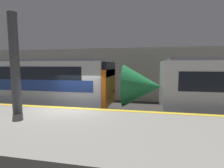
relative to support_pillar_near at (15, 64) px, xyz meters
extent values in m
plane|color=#33302D|center=(1.74, 1.40, -3.10)|extent=(120.00, 120.00, 0.00)
cube|color=gray|center=(1.74, -0.87, -2.59)|extent=(40.00, 4.54, 1.03)
cube|color=gold|center=(1.74, 1.25, -2.07)|extent=(40.00, 0.30, 0.01)
cube|color=#B2AD9E|center=(1.74, 8.50, -0.85)|extent=(50.00, 0.15, 4.50)
cylinder|color=#47474C|center=(0.00, 0.00, 0.00)|extent=(0.37, 0.37, 4.14)
cone|color=#238447|center=(5.07, 4.09, -1.28)|extent=(2.20, 2.54, 2.54)
sphere|color=#F2EFCC|center=(4.12, 4.09, -1.68)|extent=(0.20, 0.20, 0.20)
cube|color=orange|center=(3.08, 4.09, -1.36)|extent=(0.25, 2.92, 2.14)
cube|color=black|center=(3.08, 4.09, -0.29)|extent=(0.25, 2.62, 0.86)
sphere|color=#EA4C42|center=(3.24, 3.42, -1.73)|extent=(0.18, 0.18, 0.18)
sphere|color=#EA4C42|center=(3.24, 4.76, -1.73)|extent=(0.18, 0.18, 0.18)
camera|label=1|loc=(5.37, -6.30, -0.03)|focal=28.00mm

